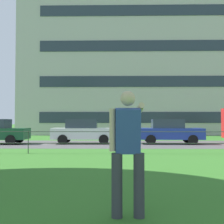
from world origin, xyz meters
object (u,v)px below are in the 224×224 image
object	(u,v)px
car_white_right	(84,131)
car_blue_left	(169,131)
person_thrower	(128,148)
apartment_building_background	(160,73)

from	to	relation	value
car_white_right	car_blue_left	xyz separation A→B (m)	(5.37, -0.15, 0.00)
person_thrower	car_white_right	bearing A→B (deg)	99.17
apartment_building_background	person_thrower	bearing A→B (deg)	-99.16
person_thrower	car_blue_left	distance (m)	14.35
person_thrower	car_blue_left	world-z (taller)	person_thrower
person_thrower	apartment_building_background	xyz separation A→B (m)	(5.09, 31.54, 6.43)
car_blue_left	car_white_right	bearing A→B (deg)	178.45
car_white_right	car_blue_left	bearing A→B (deg)	-1.55
person_thrower	car_white_right	size ratio (longest dim) A/B	0.45
person_thrower	car_white_right	xyz separation A→B (m)	(-2.29, 14.16, -0.22)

